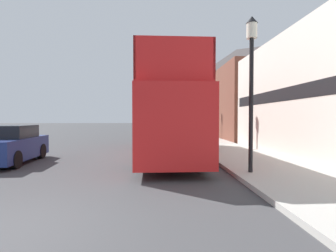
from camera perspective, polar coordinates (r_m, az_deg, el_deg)
ground_plane at (r=25.14m, az=-8.42°, el=-2.42°), size 144.00×144.00×0.00m
sidewalk at (r=22.37m, az=7.23°, el=-2.75°), size 2.98×108.00×0.14m
brick_terrace_rear at (r=28.15m, az=14.63°, el=7.03°), size 6.00×18.38×8.88m
tour_bus at (r=12.87m, az=-0.47°, el=1.94°), size 2.53×11.00×4.20m
parked_car_ahead_of_bus at (r=21.34m, az=0.76°, el=-1.23°), size 1.85×4.53×1.48m
parked_car_far_side at (r=12.25m, az=-31.16°, el=-3.65°), size 1.91×4.00×1.52m
lamp_post_nearest at (r=8.59m, az=17.71°, el=12.48°), size 0.35×0.35×4.77m
lamp_post_second at (r=15.85m, az=8.53°, el=7.11°), size 0.35×0.35×4.57m
lamp_post_third at (r=23.28m, az=4.11°, el=6.38°), size 0.35×0.35×5.23m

